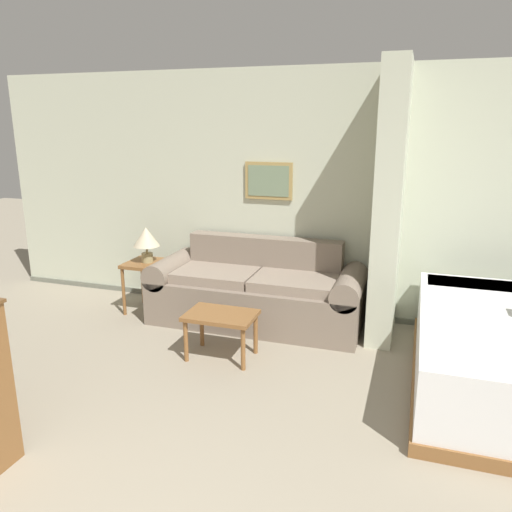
{
  "coord_description": "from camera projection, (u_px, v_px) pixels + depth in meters",
  "views": [
    {
      "loc": [
        1.12,
        -1.12,
        2.04
      ],
      "look_at": [
        -0.03,
        2.41,
        1.05
      ],
      "focal_mm": 35.0,
      "sensor_mm": 36.0,
      "label": 1
    }
  ],
  "objects": [
    {
      "name": "wall_partition_pillar",
      "position": [
        389.0,
        205.0,
        4.64
      ],
      "size": [
        0.24,
        0.73,
        2.6
      ],
      "color": "beige",
      "rests_on": "ground_plane"
    },
    {
      "name": "side_table",
      "position": [
        148.0,
        270.0,
        5.49
      ],
      "size": [
        0.46,
        0.46,
        0.57
      ],
      "color": "brown",
      "rests_on": "ground_plane"
    },
    {
      "name": "table_lamp",
      "position": [
        146.0,
        238.0,
        5.4
      ],
      "size": [
        0.29,
        0.29,
        0.39
      ],
      "color": "tan",
      "rests_on": "side_table"
    },
    {
      "name": "couch",
      "position": [
        257.0,
        292.0,
        5.22
      ],
      "size": [
        2.21,
        0.84,
        0.86
      ],
      "color": "gray",
      "rests_on": "ground_plane"
    },
    {
      "name": "coffee_table",
      "position": [
        221.0,
        320.0,
        4.41
      ],
      "size": [
        0.61,
        0.42,
        0.42
      ],
      "color": "brown",
      "rests_on": "ground_plane"
    },
    {
      "name": "wall_back",
      "position": [
        307.0,
        196.0,
        5.3
      ],
      "size": [
        7.46,
        0.16,
        2.6
      ],
      "color": "beige",
      "rests_on": "ground_plane"
    }
  ]
}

